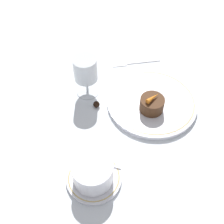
% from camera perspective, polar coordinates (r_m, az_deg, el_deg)
% --- Properties ---
extents(ground_plane, '(3.00, 3.00, 0.00)m').
position_cam_1_polar(ground_plane, '(0.80, 7.33, 0.00)').
color(ground_plane, white).
extents(dinner_plate, '(0.28, 0.28, 0.01)m').
position_cam_1_polar(dinner_plate, '(0.82, 8.69, 2.23)').
color(dinner_plate, white).
rests_on(dinner_plate, ground_plane).
extents(saucer, '(0.14, 0.14, 0.01)m').
position_cam_1_polar(saucer, '(0.67, -3.94, -14.04)').
color(saucer, white).
rests_on(saucer, ground_plane).
extents(coffee_cup, '(0.12, 0.10, 0.06)m').
position_cam_1_polar(coffee_cup, '(0.64, -4.21, -12.79)').
color(coffee_cup, white).
rests_on(coffee_cup, saucer).
extents(spoon, '(0.05, 0.11, 0.00)m').
position_cam_1_polar(spoon, '(0.69, -3.74, -10.59)').
color(spoon, silver).
rests_on(spoon, saucer).
extents(wine_glass, '(0.07, 0.07, 0.13)m').
position_cam_1_polar(wine_glass, '(0.79, -5.77, 8.77)').
color(wine_glass, silver).
rests_on(wine_glass, ground_plane).
extents(fork, '(0.03, 0.17, 0.01)m').
position_cam_1_polar(fork, '(0.95, 4.12, 10.62)').
color(fork, silver).
rests_on(fork, ground_plane).
extents(dessert_cake, '(0.07, 0.07, 0.04)m').
position_cam_1_polar(dessert_cake, '(0.77, 8.69, 1.51)').
color(dessert_cake, '#4C2D19').
rests_on(dessert_cake, dinner_plate).
extents(carrot_garnish, '(0.04, 0.05, 0.01)m').
position_cam_1_polar(carrot_garnish, '(0.75, 8.94, 2.93)').
color(carrot_garnish, orange).
rests_on(carrot_garnish, dessert_cake).
extents(chocolate_truffle, '(0.02, 0.02, 0.02)m').
position_cam_1_polar(chocolate_truffle, '(0.80, -3.43, 1.68)').
color(chocolate_truffle, black).
rests_on(chocolate_truffle, ground_plane).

